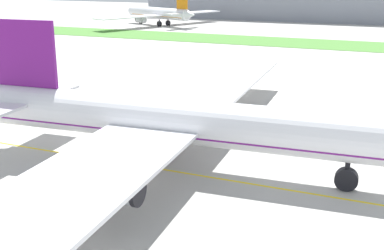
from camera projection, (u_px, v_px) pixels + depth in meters
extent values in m
plane|color=#ADAAA5|center=(138.00, 175.00, 55.84)|extent=(600.00, 600.00, 0.00)
cube|color=yellow|center=(149.00, 167.00, 58.13)|extent=(280.00, 0.36, 0.01)
cube|color=#4C8438|center=(318.00, 44.00, 159.05)|extent=(320.00, 24.00, 0.10)
cylinder|color=white|center=(181.00, 121.00, 56.17)|extent=(48.15, 8.18, 5.03)
cube|color=#661472|center=(181.00, 129.00, 56.42)|extent=(46.21, 7.65, 0.60)
cube|color=#661472|center=(24.00, 54.00, 60.64)|extent=(8.64, 1.07, 8.05)
cube|color=white|center=(46.00, 91.00, 67.17)|extent=(5.79, 8.38, 0.35)
cube|color=white|center=(220.00, 83.00, 78.86)|extent=(13.36, 43.73, 0.40)
cube|color=white|center=(29.00, 217.00, 35.36)|extent=(13.36, 43.73, 0.40)
cylinder|color=#B7BABF|center=(210.00, 108.00, 70.08)|extent=(4.95, 3.08, 2.77)
cylinder|color=black|center=(227.00, 109.00, 69.32)|extent=(0.61, 2.93, 2.91)
cylinder|color=#B7BABF|center=(113.00, 187.00, 44.11)|extent=(4.95, 3.08, 2.77)
cylinder|color=black|center=(138.00, 191.00, 43.35)|extent=(0.61, 2.93, 2.91)
cylinder|color=black|center=(347.00, 170.00, 51.42)|extent=(0.53, 0.53, 1.95)
cylinder|color=black|center=(346.00, 179.00, 51.70)|extent=(2.46, 1.23, 2.39)
cylinder|color=black|center=(159.00, 140.00, 60.78)|extent=(0.53, 0.53, 1.95)
cylinder|color=black|center=(159.00, 148.00, 61.06)|extent=(2.46, 1.23, 2.39)
cylinder|color=black|center=(140.00, 154.00, 56.00)|extent=(0.53, 0.53, 1.95)
cylinder|color=black|center=(141.00, 162.00, 56.29)|extent=(2.46, 1.23, 2.39)
sphere|color=black|center=(54.00, 99.00, 64.02)|extent=(0.35, 0.35, 0.35)
sphere|color=black|center=(74.00, 101.00, 63.06)|extent=(0.35, 0.35, 0.35)
sphere|color=black|center=(96.00, 103.00, 62.10)|extent=(0.35, 0.35, 0.35)
sphere|color=black|center=(118.00, 105.00, 61.14)|extent=(0.35, 0.35, 0.35)
sphere|color=black|center=(140.00, 107.00, 60.18)|extent=(0.35, 0.35, 0.35)
sphere|color=black|center=(164.00, 109.00, 59.22)|extent=(0.35, 0.35, 0.35)
sphere|color=black|center=(188.00, 112.00, 58.26)|extent=(0.35, 0.35, 0.35)
sphere|color=black|center=(213.00, 114.00, 57.30)|extent=(0.35, 0.35, 0.35)
sphere|color=black|center=(239.00, 116.00, 56.34)|extent=(0.35, 0.35, 0.35)
sphere|color=black|center=(266.00, 119.00, 55.38)|extent=(0.35, 0.35, 0.35)
sphere|color=black|center=(293.00, 121.00, 54.42)|extent=(0.35, 0.35, 0.35)
sphere|color=black|center=(322.00, 124.00, 53.46)|extent=(0.35, 0.35, 0.35)
sphere|color=black|center=(352.00, 127.00, 52.50)|extent=(0.35, 0.35, 0.35)
cube|color=#33478C|center=(14.00, 78.00, 99.75)|extent=(4.88, 3.48, 2.19)
cube|color=#33478C|center=(6.00, 77.00, 101.49)|extent=(2.26, 2.66, 1.78)
cube|color=#263347|center=(4.00, 75.00, 101.86)|extent=(0.62, 1.94, 0.78)
cylinder|color=black|center=(1.00, 83.00, 100.86)|extent=(0.95, 0.53, 0.90)
cylinder|color=black|center=(12.00, 81.00, 102.63)|extent=(0.95, 0.53, 0.90)
cylinder|color=black|center=(12.00, 85.00, 98.52)|extent=(0.95, 0.53, 0.90)
cylinder|color=black|center=(23.00, 83.00, 100.29)|extent=(0.95, 0.53, 0.90)
cylinder|color=white|center=(159.00, 13.00, 213.41)|extent=(32.73, 16.96, 4.67)
cube|color=orange|center=(159.00, 15.00, 213.65)|extent=(31.35, 16.11, 0.56)
sphere|color=white|center=(133.00, 11.00, 225.66)|extent=(4.44, 4.44, 4.44)
cone|color=white|center=(190.00, 15.00, 200.51)|extent=(6.26, 5.62, 3.97)
cube|color=orange|center=(182.00, 0.00, 202.10)|extent=(5.75, 2.71, 7.47)
cube|color=white|center=(175.00, 14.00, 200.06)|extent=(6.23, 8.31, 0.33)
cube|color=white|center=(191.00, 13.00, 206.35)|extent=(6.23, 8.31, 0.33)
cube|color=white|center=(129.00, 17.00, 200.74)|extent=(18.18, 30.65, 0.37)
cube|color=white|center=(191.00, 13.00, 224.15)|extent=(18.18, 30.65, 0.37)
cylinder|color=#B7BABF|center=(141.00, 19.00, 206.39)|extent=(5.08, 4.06, 2.57)
cylinder|color=black|center=(138.00, 19.00, 207.90)|extent=(1.38, 2.64, 2.70)
cylinder|color=#B7BABF|center=(179.00, 16.00, 220.68)|extent=(5.08, 4.06, 2.57)
cylinder|color=black|center=(175.00, 16.00, 222.19)|extent=(1.38, 2.64, 2.70)
cylinder|color=black|center=(141.00, 19.00, 222.99)|extent=(0.49, 0.49, 1.81)
cylinder|color=black|center=(141.00, 21.00, 223.26)|extent=(2.43, 1.76, 2.22)
cylinder|color=black|center=(159.00, 22.00, 210.88)|extent=(0.49, 0.49, 1.81)
cylinder|color=black|center=(159.00, 24.00, 211.14)|extent=(2.43, 1.76, 2.22)
cylinder|color=black|center=(168.00, 21.00, 214.18)|extent=(0.49, 0.49, 1.81)
cylinder|color=black|center=(168.00, 23.00, 214.45)|extent=(2.43, 1.76, 2.22)
cube|color=gray|center=(283.00, 1.00, 238.55)|extent=(133.61, 20.00, 18.00)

